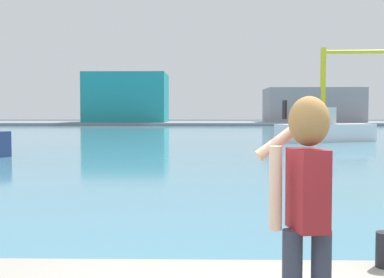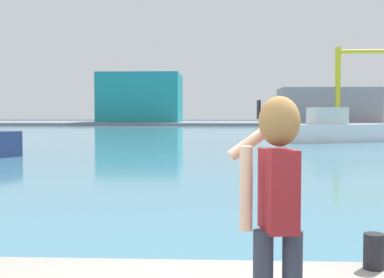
% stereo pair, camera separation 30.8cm
% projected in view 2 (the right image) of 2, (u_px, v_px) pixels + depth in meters
% --- Properties ---
extents(ground_plane, '(220.00, 220.00, 0.00)m').
position_uv_depth(ground_plane, '(216.00, 134.00, 53.58)').
color(ground_plane, '#334751').
extents(harbor_water, '(140.00, 100.00, 0.02)m').
position_uv_depth(harbor_water, '(216.00, 133.00, 55.57)').
color(harbor_water, teal).
rests_on(harbor_water, ground_plane).
extents(far_shore_dock, '(140.00, 20.00, 0.48)m').
position_uv_depth(far_shore_dock, '(217.00, 123.00, 95.46)').
color(far_shore_dock, gray).
rests_on(far_shore_dock, ground_plane).
extents(person_photographer, '(0.53, 0.55, 1.74)m').
position_uv_depth(person_photographer, '(276.00, 195.00, 3.50)').
color(person_photographer, '#2D3342').
rests_on(person_photographer, quay_promenade).
extents(harbor_bollard, '(0.22, 0.22, 0.37)m').
position_uv_depth(harbor_bollard, '(374.00, 251.00, 5.33)').
color(harbor_bollard, black).
rests_on(harbor_bollard, quay_promenade).
extents(boat_moored_2, '(8.08, 4.68, 2.63)m').
position_uv_depth(boat_moored_2, '(336.00, 130.00, 38.94)').
color(boat_moored_2, white).
rests_on(boat_moored_2, harbor_water).
extents(warehouse_left, '(14.63, 12.63, 8.92)m').
position_uv_depth(warehouse_left, '(141.00, 98.00, 95.54)').
color(warehouse_left, teal).
rests_on(warehouse_left, far_shore_dock).
extents(warehouse_right, '(17.25, 10.85, 6.21)m').
position_uv_depth(warehouse_right, '(327.00, 105.00, 94.47)').
color(warehouse_right, gray).
rests_on(warehouse_right, far_shore_dock).
extents(port_crane, '(13.18, 1.50, 13.09)m').
position_uv_depth(port_crane, '(350.00, 74.00, 88.76)').
color(port_crane, yellow).
rests_on(port_crane, far_shore_dock).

